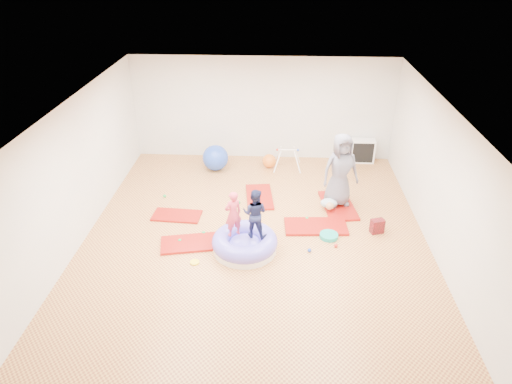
{
  "coord_description": "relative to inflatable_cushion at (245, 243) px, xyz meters",
  "views": [
    {
      "loc": [
        0.41,
        -7.77,
        5.41
      ],
      "look_at": [
        0.0,
        0.3,
        0.9
      ],
      "focal_mm": 32.0,
      "sensor_mm": 36.0,
      "label": 1
    }
  ],
  "objects": [
    {
      "name": "room",
      "position": [
        0.18,
        0.46,
        1.24
      ],
      "size": [
        7.01,
        8.01,
        2.81
      ],
      "color": "tan",
      "rests_on": "ground"
    },
    {
      "name": "gym_mat_rear_right",
      "position": [
        2.03,
        1.78,
        -0.13
      ],
      "size": [
        0.85,
        1.4,
        0.06
      ],
      "primitive_type": "cube",
      "rotation": [
        0.0,
        0.0,
        1.72
      ],
      "color": "#A5150F",
      "rests_on": "ground"
    },
    {
      "name": "exercise_ball_blue",
      "position": [
        -1.03,
        3.56,
        0.18
      ],
      "size": [
        0.68,
        0.68,
        0.68
      ],
      "primitive_type": "sphere",
      "color": "blue",
      "rests_on": "ground"
    },
    {
      "name": "infant_play_gym",
      "position": [
        0.86,
        3.72,
        0.21
      ],
      "size": [
        0.73,
        0.69,
        0.56
      ],
      "rotation": [
        0.0,
        0.0,
        -0.37
      ],
      "color": "white",
      "rests_on": "ground"
    },
    {
      "name": "infant",
      "position": [
        1.79,
        1.6,
        0.01
      ],
      "size": [
        0.38,
        0.39,
        0.23
      ],
      "color": "#A0BFCF",
      "rests_on": "gym_mat_rear_right"
    },
    {
      "name": "gym_mat_front_left",
      "position": [
        -1.09,
        0.14,
        -0.13
      ],
      "size": [
        1.32,
        0.84,
        0.05
      ],
      "primitive_type": "cube",
      "rotation": [
        0.0,
        0.0,
        0.2
      ],
      "color": "#A5150F",
      "rests_on": "ground"
    },
    {
      "name": "gym_mat_center_back",
      "position": [
        0.2,
        2.09,
        -0.13
      ],
      "size": [
        0.73,
        1.25,
        0.05
      ],
      "primitive_type": "cube",
      "rotation": [
        0.0,
        0.0,
        1.69
      ],
      "color": "#A5150F",
      "rests_on": "ground"
    },
    {
      "name": "gym_mat_mid_left",
      "position": [
        -1.6,
        1.17,
        -0.14
      ],
      "size": [
        1.09,
        0.6,
        0.04
      ],
      "primitive_type": "cube",
      "rotation": [
        0.0,
        0.0,
        -0.07
      ],
      "color": "#A5150F",
      "rests_on": "ground"
    },
    {
      "name": "balance_disc",
      "position": [
        1.7,
        0.52,
        -0.12
      ],
      "size": [
        0.38,
        0.38,
        0.08
      ],
      "primitive_type": "cylinder",
      "color": "#15A191",
      "rests_on": "ground"
    },
    {
      "name": "gym_mat_right",
      "position": [
        1.46,
        0.88,
        -0.13
      ],
      "size": [
        1.35,
        0.73,
        0.05
      ],
      "primitive_type": "cube",
      "rotation": [
        0.0,
        0.0,
        0.05
      ],
      "color": "#A5150F",
      "rests_on": "ground"
    },
    {
      "name": "cube_shelf",
      "position": [
        2.92,
        4.25,
        0.17
      ],
      "size": [
        0.65,
        0.32,
        0.65
      ],
      "color": "white",
      "rests_on": "ground"
    },
    {
      "name": "exercise_ball_orange",
      "position": [
        0.38,
        3.77,
        0.02
      ],
      "size": [
        0.37,
        0.37,
        0.37
      ],
      "primitive_type": "sphere",
      "color": "orange",
      "rests_on": "ground"
    },
    {
      "name": "child_navy",
      "position": [
        0.2,
        0.05,
        0.72
      ],
      "size": [
        0.56,
        0.48,
        1.01
      ],
      "primitive_type": "imported",
      "rotation": [
        0.0,
        0.0,
        2.92
      ],
      "color": "#1A1F45",
      "rests_on": "inflatable_cushion"
    },
    {
      "name": "ball_pit_balls",
      "position": [
        -0.05,
        0.8,
        -0.12
      ],
      "size": [
        3.95,
        2.07,
        0.08
      ],
      "color": "green",
      "rests_on": "ground"
    },
    {
      "name": "inflatable_cushion",
      "position": [
        0.0,
        0.0,
        0.0
      ],
      "size": [
        1.3,
        1.3,
        0.41
      ],
      "rotation": [
        0.0,
        0.0,
        -0.02
      ],
      "color": "white",
      "rests_on": "ground"
    },
    {
      "name": "child_pink",
      "position": [
        -0.22,
        0.05,
        0.7
      ],
      "size": [
        0.42,
        0.38,
        0.96
      ],
      "primitive_type": "imported",
      "rotation": [
        0.0,
        0.0,
        3.69
      ],
      "color": "#DE3C54",
      "rests_on": "inflatable_cushion"
    },
    {
      "name": "adult_caregiver",
      "position": [
        2.01,
        1.85,
        0.74
      ],
      "size": [
        0.94,
        0.74,
        1.7
      ],
      "primitive_type": "imported",
      "rotation": [
        0.0,
        0.0,
        0.27
      ],
      "color": "slate",
      "rests_on": "gym_mat_rear_right"
    },
    {
      "name": "backpack",
      "position": [
        2.72,
        0.76,
        -0.0
      ],
      "size": [
        0.31,
        0.24,
        0.31
      ],
      "primitive_type": "cube",
      "rotation": [
        0.0,
        0.0,
        0.31
      ],
      "color": "maroon",
      "rests_on": "ground"
    },
    {
      "name": "yellow_toy",
      "position": [
        -0.93,
        -0.46,
        -0.15
      ],
      "size": [
        0.18,
        0.18,
        0.03
      ],
      "primitive_type": "cylinder",
      "color": "yellow",
      "rests_on": "ground"
    }
  ]
}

